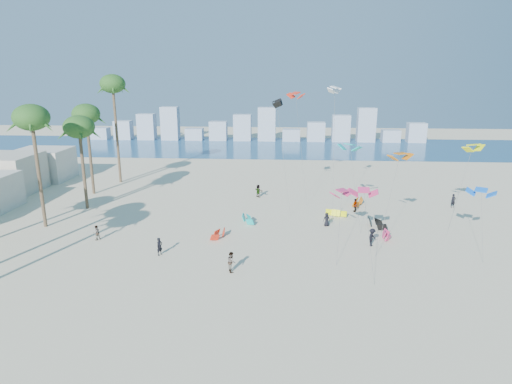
{
  "coord_description": "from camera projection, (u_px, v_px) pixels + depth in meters",
  "views": [
    {
      "loc": [
        6.0,
        -29.57,
        17.04
      ],
      "look_at": [
        3.0,
        16.0,
        4.5
      ],
      "focal_mm": 30.87,
      "sensor_mm": 36.0,
      "label": 1
    }
  ],
  "objects": [
    {
      "name": "kitesurfers_far",
      "position": [
        304.0,
        212.0,
        52.3
      ],
      "size": [
        42.24,
        18.67,
        1.85
      ],
      "color": "black",
      "rests_on": "ground"
    },
    {
      "name": "ocean",
      "position": [
        259.0,
        147.0,
        102.63
      ],
      "size": [
        220.0,
        220.0,
        0.0
      ],
      "primitive_type": "plane",
      "color": "navy",
      "rests_on": "ground"
    },
    {
      "name": "grounded_kites",
      "position": [
        326.0,
        219.0,
        51.19
      ],
      "size": [
        19.94,
        15.92,
        0.95
      ],
      "color": "red",
      "rests_on": "ground"
    },
    {
      "name": "flying_kites",
      "position": [
        356.0,
        134.0,
        48.3
      ],
      "size": [
        23.69,
        29.29,
        15.82
      ],
      "color": "#D62F69",
      "rests_on": "ground"
    },
    {
      "name": "kitesurfer_mid",
      "position": [
        231.0,
        262.0,
        38.58
      ],
      "size": [
        0.92,
        1.05,
        1.83
      ],
      "primitive_type": "imported",
      "rotation": [
        0.0,
        0.0,
        1.87
      ],
      "color": "gray",
      "rests_on": "ground"
    },
    {
      "name": "distant_skyline",
      "position": [
        257.0,
        128.0,
        111.51
      ],
      "size": [
        85.0,
        3.0,
        8.4
      ],
      "color": "#9EADBF",
      "rests_on": "ground"
    },
    {
      "name": "ground",
      "position": [
        203.0,
        304.0,
        33.35
      ],
      "size": [
        220.0,
        220.0,
        0.0
      ],
      "primitive_type": "plane",
      "color": "beige",
      "rests_on": "ground"
    },
    {
      "name": "palm_row",
      "position": [
        30.0,
        125.0,
        47.22
      ],
      "size": [
        9.88,
        44.8,
        16.68
      ],
      "color": "brown",
      "rests_on": "ground"
    },
    {
      "name": "kitesurfer_near",
      "position": [
        160.0,
        246.0,
        42.06
      ],
      "size": [
        0.7,
        0.76,
        1.74
      ],
      "primitive_type": "imported",
      "rotation": [
        0.0,
        0.0,
        1.0
      ],
      "color": "black",
      "rests_on": "ground"
    }
  ]
}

